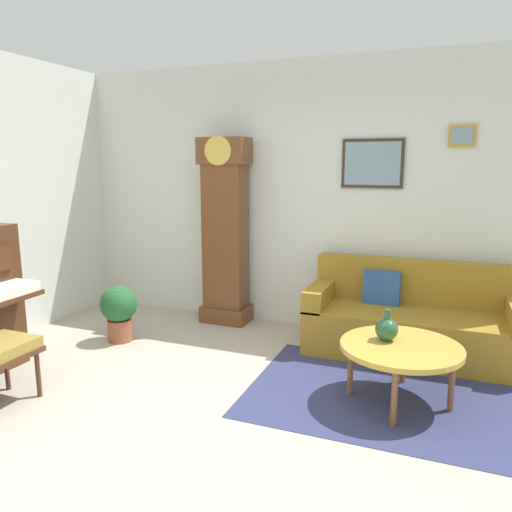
{
  "coord_description": "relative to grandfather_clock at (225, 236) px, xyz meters",
  "views": [
    {
      "loc": [
        1.46,
        -2.63,
        1.75
      ],
      "look_at": [
        -0.04,
        1.21,
        0.96
      ],
      "focal_mm": 34.14,
      "sensor_mm": 36.0,
      "label": 1
    }
  ],
  "objects": [
    {
      "name": "coffee_table",
      "position": [
        1.99,
        -1.26,
        -0.54
      ],
      "size": [
        0.88,
        0.88,
        0.45
      ],
      "color": "gold",
      "rests_on": "ground_plane"
    },
    {
      "name": "couch",
      "position": [
        2.0,
        -0.2,
        -0.65
      ],
      "size": [
        1.9,
        0.8,
        0.84
      ],
      "color": "olive",
      "rests_on": "ground_plane"
    },
    {
      "name": "wall_back",
      "position": [
        0.78,
        0.26,
        0.44
      ],
      "size": [
        5.3,
        0.13,
        2.8
      ],
      "color": "silver",
      "rests_on": "ground_plane"
    },
    {
      "name": "area_rug",
      "position": [
        1.91,
        -1.19,
        -0.96
      ],
      "size": [
        2.1,
        1.5,
        0.01
      ],
      "primitive_type": "cube",
      "color": "navy",
      "rests_on": "ground_plane"
    },
    {
      "name": "potted_plant",
      "position": [
        -0.73,
        -0.95,
        -0.64
      ],
      "size": [
        0.36,
        0.36,
        0.56
      ],
      "color": "#935138",
      "rests_on": "ground_plane"
    },
    {
      "name": "green_jug",
      "position": [
        1.88,
        -1.21,
        -0.43
      ],
      "size": [
        0.17,
        0.17,
        0.24
      ],
      "color": "#234C33",
      "rests_on": "coffee_table"
    },
    {
      "name": "grandfather_clock",
      "position": [
        0.0,
        0.0,
        0.0
      ],
      "size": [
        0.52,
        0.34,
        2.03
      ],
      "color": "brown",
      "rests_on": "ground_plane"
    },
    {
      "name": "ground_plane",
      "position": [
        0.77,
        -2.14,
        -1.01
      ],
      "size": [
        6.4,
        6.0,
        0.1
      ],
      "primitive_type": "cube",
      "color": "#B2A899"
    }
  ]
}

